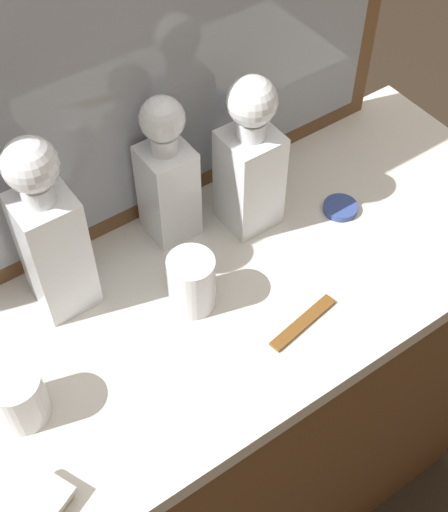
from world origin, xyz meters
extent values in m
plane|color=#2D2319|center=(0.00, 0.00, 0.00)|extent=(6.00, 6.00, 0.00)
cube|color=brown|center=(0.00, 0.00, 0.45)|extent=(1.14, 0.47, 0.91)
cube|color=silver|center=(0.00, 0.00, 0.93)|extent=(1.18, 0.48, 0.04)
cube|color=brown|center=(0.00, 0.22, 1.27)|extent=(0.97, 0.03, 0.65)
cube|color=gray|center=(0.00, 0.21, 1.27)|extent=(0.89, 0.01, 0.57)
cube|color=white|center=(0.12, 0.10, 1.04)|extent=(0.09, 0.09, 0.19)
cube|color=brown|center=(0.12, 0.10, 1.01)|extent=(0.07, 0.07, 0.12)
cylinder|color=white|center=(0.12, 0.10, 1.15)|extent=(0.05, 0.05, 0.03)
sphere|color=white|center=(0.12, 0.10, 1.20)|extent=(0.08, 0.08, 0.08)
cube|color=white|center=(-0.21, 0.13, 1.05)|extent=(0.09, 0.09, 0.22)
cube|color=brown|center=(-0.21, 0.13, 1.03)|extent=(0.07, 0.07, 0.17)
cylinder|color=white|center=(-0.21, 0.13, 1.18)|extent=(0.05, 0.05, 0.03)
sphere|color=white|center=(-0.21, 0.13, 1.23)|extent=(0.08, 0.08, 0.08)
cube|color=white|center=(0.00, 0.16, 1.03)|extent=(0.08, 0.08, 0.18)
cube|color=brown|center=(0.00, 0.16, 1.01)|extent=(0.07, 0.07, 0.14)
cylinder|color=white|center=(0.00, 0.16, 1.14)|extent=(0.04, 0.04, 0.03)
sphere|color=white|center=(0.00, 0.16, 1.18)|extent=(0.07, 0.07, 0.07)
cylinder|color=white|center=(-0.36, -0.02, 0.99)|extent=(0.08, 0.08, 0.09)
cylinder|color=silver|center=(-0.36, -0.02, 0.95)|extent=(0.07, 0.07, 0.01)
cylinder|color=white|center=(-0.06, 0.01, 1.00)|extent=(0.07, 0.07, 0.10)
cylinder|color=silver|center=(-0.06, 0.01, 0.95)|extent=(0.07, 0.07, 0.01)
cylinder|color=#33478C|center=(0.27, 0.02, 0.95)|extent=(0.06, 0.06, 0.01)
cube|color=brown|center=(0.06, -0.13, 0.95)|extent=(0.13, 0.04, 0.01)
camera|label=1|loc=(-0.40, -0.57, 1.85)|focal=49.67mm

